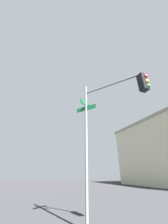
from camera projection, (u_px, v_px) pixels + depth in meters
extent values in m
cylinder|color=slate|center=(86.00, 142.00, 5.52)|extent=(0.12, 0.12, 5.97)
cylinder|color=slate|center=(110.00, 85.00, 6.01)|extent=(2.24, 1.71, 0.09)
cube|color=black|center=(143.00, 82.00, 5.17)|extent=(0.28, 0.28, 0.80)
sphere|color=red|center=(145.00, 76.00, 5.21)|extent=(0.18, 0.18, 0.18)
sphere|color=orange|center=(147.00, 81.00, 5.10)|extent=(0.18, 0.18, 0.18)
sphere|color=green|center=(148.00, 86.00, 4.99)|extent=(0.18, 0.18, 0.18)
cube|color=#0F5128|center=(86.00, 108.00, 6.26)|extent=(0.90, 0.69, 0.20)
cube|color=#0F5128|center=(86.00, 104.00, 6.36)|extent=(0.63, 0.82, 0.20)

